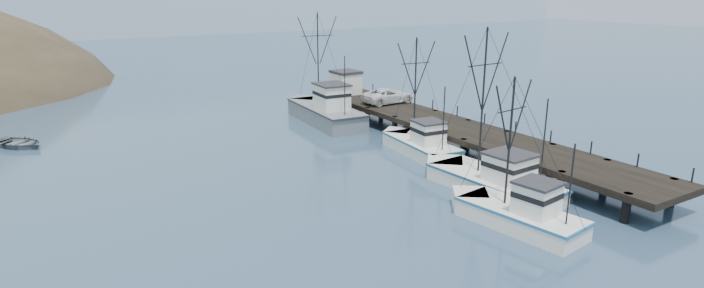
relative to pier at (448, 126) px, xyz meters
name	(u,v)px	position (x,y,z in m)	size (l,w,h in m)	color
ground	(446,240)	(-14.00, -16.00, -1.69)	(400.00, 400.00, 0.00)	navy
pier	(448,126)	(0.00, 0.00, 0.00)	(6.00, 44.00, 2.00)	black
distant_ridge	(120,34)	(-4.00, 154.00, -1.69)	(360.00, 40.00, 26.00)	#9EB2C6
trawler_near	(489,180)	(-5.82, -11.30, -0.87)	(4.69, 12.17, 12.17)	white
trawler_mid	(516,213)	(-8.91, -16.66, -0.87)	(4.33, 9.61, 9.70)	white
trawler_far	(419,144)	(-4.25, -1.03, -0.87)	(4.19, 10.29, 10.61)	white
work_vessel	(324,111)	(-5.82, 13.92, -0.46)	(5.10, 14.44, 12.22)	slate
pier_shed	(346,82)	(-0.54, 18.00, 1.73)	(3.00, 3.20, 2.80)	silver
pickup_truck	(388,96)	(0.61, 10.72, 1.15)	(2.78, 6.03, 1.68)	silver
motorboat	(20,147)	(-35.09, 20.22, -1.69)	(3.89, 5.44, 1.13)	slate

